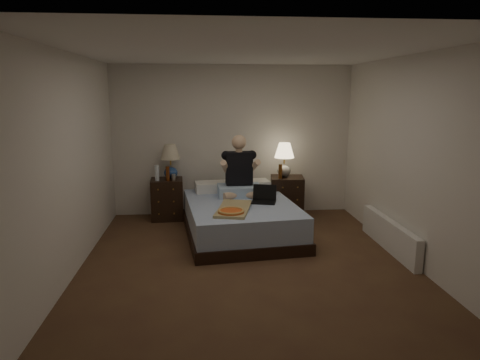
{
  "coord_description": "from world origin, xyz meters",
  "views": [
    {
      "loc": [
        -0.53,
        -4.92,
        2.06
      ],
      "look_at": [
        0.0,
        0.9,
        0.85
      ],
      "focal_mm": 32.0,
      "sensor_mm": 36.0,
      "label": 1
    }
  ],
  "objects": [
    {
      "name": "beer_bottle_left",
      "position": [
        -1.07,
        1.86,
        0.78
      ],
      "size": [
        0.06,
        0.06,
        0.23
      ],
      "primitive_type": "cylinder",
      "color": "#612B0D",
      "rests_on": "nightstand_left"
    },
    {
      "name": "nightstand_right",
      "position": [
        0.87,
        1.87,
        0.34
      ],
      "size": [
        0.58,
        0.54,
        0.69
      ],
      "primitive_type": "cube",
      "rotation": [
        0.0,
        0.0,
        -0.13
      ],
      "color": "black",
      "rests_on": "floor"
    },
    {
      "name": "wall_front",
      "position": [
        0.0,
        -2.25,
        1.25
      ],
      "size": [
        4.0,
        0.0,
        2.5
      ],
      "primitive_type": "cube",
      "rotation": [
        -1.57,
        0.0,
        0.0
      ],
      "color": "silver",
      "rests_on": "ground"
    },
    {
      "name": "ceiling",
      "position": [
        0.0,
        0.0,
        2.5
      ],
      "size": [
        4.0,
        4.5,
        0.0
      ],
      "primitive_type": "cube",
      "rotation": [
        3.14,
        0.0,
        0.0
      ],
      "color": "white",
      "rests_on": "ground"
    },
    {
      "name": "laptop",
      "position": [
        0.35,
        0.97,
        0.61
      ],
      "size": [
        0.4,
        0.36,
        0.24
      ],
      "primitive_type": null,
      "rotation": [
        0.0,
        0.0,
        -0.27
      ],
      "color": "black",
      "rests_on": "bed"
    },
    {
      "name": "beer_bottle_right",
      "position": [
        0.73,
        1.76,
        0.8
      ],
      "size": [
        0.06,
        0.06,
        0.23
      ],
      "primitive_type": "cylinder",
      "color": "#572E0C",
      "rests_on": "nightstand_right"
    },
    {
      "name": "floor",
      "position": [
        0.0,
        0.0,
        0.0
      ],
      "size": [
        4.0,
        4.5,
        0.0
      ],
      "primitive_type": "cube",
      "color": "brown",
      "rests_on": "ground"
    },
    {
      "name": "wall_left",
      "position": [
        -2.0,
        0.0,
        1.25
      ],
      "size": [
        0.0,
        4.5,
        2.5
      ],
      "primitive_type": "cube",
      "rotation": [
        1.57,
        0.0,
        1.57
      ],
      "color": "silver",
      "rests_on": "ground"
    },
    {
      "name": "lamp_right",
      "position": [
        0.82,
        1.89,
        0.97
      ],
      "size": [
        0.36,
        0.36,
        0.56
      ],
      "primitive_type": null,
      "rotation": [
        0.0,
        0.0,
        -0.12
      ],
      "color": "gray",
      "rests_on": "nightstand_right"
    },
    {
      "name": "radiator",
      "position": [
        1.93,
        0.27,
        0.2
      ],
      "size": [
        0.1,
        1.6,
        0.4
      ],
      "primitive_type": "cube",
      "color": "silver",
      "rests_on": "floor"
    },
    {
      "name": "pizza_box",
      "position": [
        -0.16,
        0.4,
        0.53
      ],
      "size": [
        0.57,
        0.83,
        0.08
      ],
      "primitive_type": null,
      "rotation": [
        0.0,
        0.0,
        -0.24
      ],
      "color": "tan",
      "rests_on": "bed"
    },
    {
      "name": "water_bottle",
      "position": [
        -1.24,
        1.86,
        0.79
      ],
      "size": [
        0.07,
        0.07,
        0.25
      ],
      "primitive_type": "cylinder",
      "color": "silver",
      "rests_on": "nightstand_left"
    },
    {
      "name": "wall_right",
      "position": [
        2.0,
        0.0,
        1.25
      ],
      "size": [
        0.0,
        4.5,
        2.5
      ],
      "primitive_type": "cube",
      "rotation": [
        1.57,
        0.0,
        -1.57
      ],
      "color": "silver",
      "rests_on": "ground"
    },
    {
      "name": "soda_can",
      "position": [
        -0.99,
        1.89,
        0.71
      ],
      "size": [
        0.07,
        0.07,
        0.1
      ],
      "primitive_type": "cylinder",
      "color": "#A5A5A1",
      "rests_on": "nightstand_left"
    },
    {
      "name": "person",
      "position": [
        0.04,
        1.44,
        0.96
      ],
      "size": [
        0.68,
        0.54,
        0.93
      ],
      "primitive_type": null,
      "rotation": [
        0.0,
        0.0,
        0.04
      ],
      "color": "black",
      "rests_on": "bed"
    },
    {
      "name": "lamp_left",
      "position": [
        -1.04,
        2.04,
        0.94
      ],
      "size": [
        0.41,
        0.41,
        0.56
      ],
      "primitive_type": null,
      "rotation": [
        0.0,
        0.0,
        0.33
      ],
      "color": "navy",
      "rests_on": "nightstand_left"
    },
    {
      "name": "wall_back",
      "position": [
        0.0,
        2.25,
        1.25
      ],
      "size": [
        4.0,
        0.0,
        2.5
      ],
      "primitive_type": "cube",
      "rotation": [
        1.57,
        0.0,
        0.0
      ],
      "color": "silver",
      "rests_on": "ground"
    },
    {
      "name": "nightstand_left",
      "position": [
        -1.1,
        1.97,
        0.33
      ],
      "size": [
        0.53,
        0.49,
        0.66
      ],
      "primitive_type": "cube",
      "rotation": [
        0.0,
        0.0,
        0.05
      ],
      "color": "black",
      "rests_on": "floor"
    },
    {
      "name": "bed",
      "position": [
        0.02,
        1.03,
        0.25
      ],
      "size": [
        1.69,
        2.13,
        0.49
      ],
      "primitive_type": "cube",
      "rotation": [
        0.0,
        0.0,
        0.11
      ],
      "color": "#5A7CB5",
      "rests_on": "floor"
    }
  ]
}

